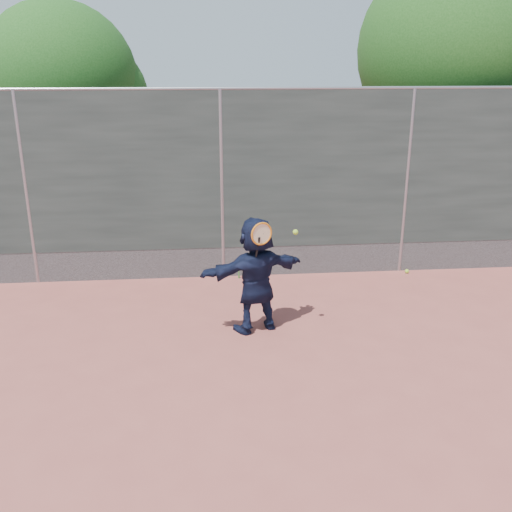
{
  "coord_description": "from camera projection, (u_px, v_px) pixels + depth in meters",
  "views": [
    {
      "loc": [
        -0.26,
        -5.38,
        3.39
      ],
      "look_at": [
        0.36,
        1.48,
        1.03
      ],
      "focal_mm": 40.0,
      "sensor_mm": 36.0,
      "label": 1
    }
  ],
  "objects": [
    {
      "name": "fence",
      "position": [
        222.0,
        182.0,
        8.97
      ],
      "size": [
        20.0,
        0.06,
        3.03
      ],
      "color": "#38423D",
      "rests_on": "ground"
    },
    {
      "name": "tree_left",
      "position": [
        70.0,
        85.0,
        11.16
      ],
      "size": [
        3.15,
        3.0,
        4.53
      ],
      "color": "#382314",
      "rests_on": "ground"
    },
    {
      "name": "ground",
      "position": [
        235.0,
        390.0,
        6.19
      ],
      "size": [
        80.0,
        80.0,
        0.0
      ],
      "primitive_type": "plane",
      "color": "#9E4C42",
      "rests_on": "ground"
    },
    {
      "name": "swing_action",
      "position": [
        265.0,
        235.0,
        7.0
      ],
      "size": [
        0.61,
        0.2,
        0.51
      ],
      "color": "orange",
      "rests_on": "ground"
    },
    {
      "name": "tree_right",
      "position": [
        461.0,
        55.0,
        10.88
      ],
      "size": [
        3.78,
        3.6,
        5.39
      ],
      "color": "#382314",
      "rests_on": "ground"
    },
    {
      "name": "weed_clump",
      "position": [
        242.0,
        270.0,
        9.36
      ],
      "size": [
        0.68,
        0.07,
        0.3
      ],
      "color": "#387226",
      "rests_on": "ground"
    },
    {
      "name": "ball_ground",
      "position": [
        407.0,
        271.0,
        9.6
      ],
      "size": [
        0.07,
        0.07,
        0.07
      ],
      "primitive_type": "sphere",
      "color": "#A4D830",
      "rests_on": "ground"
    },
    {
      "name": "player",
      "position": [
        256.0,
        275.0,
        7.37
      ],
      "size": [
        1.5,
        0.92,
        1.54
      ],
      "primitive_type": "imported",
      "rotation": [
        0.0,
        0.0,
        3.49
      ],
      "color": "black",
      "rests_on": "ground"
    }
  ]
}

